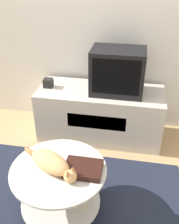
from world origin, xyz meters
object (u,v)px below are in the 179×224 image
Objects in this scene: tv at (118,71)px; dvd_box at (83,169)px; speaker at (48,83)px; cat at (52,163)px.

dvd_box is at bearing -96.41° from tv.
cat is (0.39, -1.14, -0.09)m from speaker.
dvd_box is 0.55× the size of cat.
dvd_box is (0.63, -1.12, -0.13)m from speaker.
tv is 0.77m from speaker.
speaker is (-0.75, -0.02, -0.19)m from tv.
dvd_box is at bearing 34.97° from cat.
speaker reaches higher than dvd_box.
speaker is 0.35× the size of dvd_box.
speaker is 1.29m from dvd_box.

